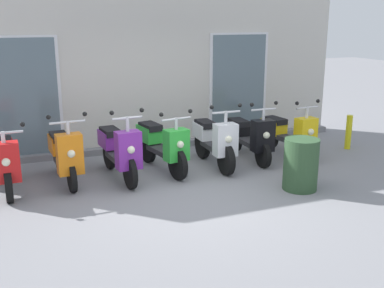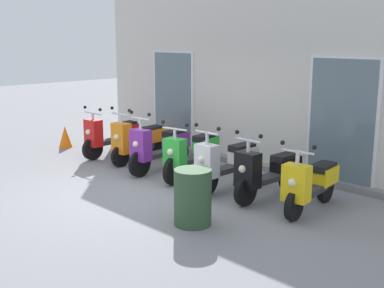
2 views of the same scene
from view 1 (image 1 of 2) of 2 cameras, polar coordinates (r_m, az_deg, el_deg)
ground_plane at (r=7.01m, az=-0.11°, el=-6.38°), size 40.00×40.00×0.00m
storefront_facade at (r=9.34m, az=-6.86°, el=11.04°), size 8.87×0.50×3.96m
scooter_red at (r=7.62m, az=-22.08°, el=-2.00°), size 0.62×1.55×1.16m
scooter_orange at (r=7.69m, az=-15.49°, el=-1.08°), size 0.60×1.50×1.23m
scooter_purple at (r=7.68m, az=-9.04°, el=-0.64°), size 0.54×1.64×1.26m
scooter_green at (r=8.01m, az=-3.77°, el=0.01°), size 0.66×1.65×1.16m
scooter_white at (r=8.26m, az=2.73°, el=0.44°), size 0.58×1.61×1.21m
scooter_black at (r=8.73m, az=7.07°, el=1.03°), size 0.55×1.62×1.19m
scooter_yellow at (r=9.13m, az=11.79°, el=1.37°), size 0.57×1.53×1.16m
curb_bollard at (r=9.91m, az=18.79°, el=1.40°), size 0.12×0.12×0.70m
trash_bin at (r=7.33m, az=13.31°, el=-2.46°), size 0.54×0.54×0.81m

